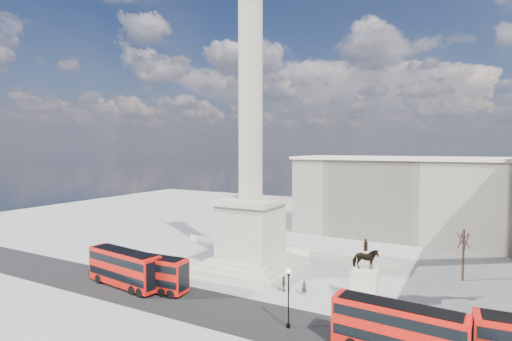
{
  "coord_description": "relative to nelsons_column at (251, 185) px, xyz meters",
  "views": [
    {
      "loc": [
        29.55,
        -46.99,
        18.54
      ],
      "look_at": [
        2.0,
        3.06,
        15.24
      ],
      "focal_mm": 28.0,
      "sensor_mm": 36.0,
      "label": 1
    }
  ],
  "objects": [
    {
      "name": "ground",
      "position": [
        0.0,
        -5.0,
        -12.92
      ],
      "size": [
        180.0,
        180.0,
        0.0
      ],
      "primitive_type": "plane",
      "color": "#A09E98",
      "rests_on": "ground"
    },
    {
      "name": "asphalt_road",
      "position": [
        5.0,
        -15.0,
        -12.91
      ],
      "size": [
        120.0,
        9.0,
        0.01
      ],
      "primitive_type": "cube",
      "color": "black",
      "rests_on": "ground"
    },
    {
      "name": "nelsons_column",
      "position": [
        0.0,
        0.0,
        0.0
      ],
      "size": [
        14.0,
        14.0,
        49.85
      ],
      "color": "#BDB39D",
      "rests_on": "ground"
    },
    {
      "name": "balustrade_wall",
      "position": [
        0.0,
        11.0,
        -12.37
      ],
      "size": [
        40.0,
        0.6,
        1.1
      ],
      "primitive_type": "cube",
      "color": "beige",
      "rests_on": "ground"
    },
    {
      "name": "building_northeast",
      "position": [
        20.0,
        35.0,
        -4.59
      ],
      "size": [
        51.0,
        17.0,
        16.6
      ],
      "color": "#BCB29A",
      "rests_on": "ground"
    },
    {
      "name": "red_bus_a",
      "position": [
        -10.91,
        -14.77,
        -10.36
      ],
      "size": [
        12.29,
        4.23,
        4.88
      ],
      "rotation": [
        0.0,
        0.0,
        -0.13
      ],
      "color": "red",
      "rests_on": "ground"
    },
    {
      "name": "red_bus_b",
      "position": [
        -7.23,
        -14.16,
        -10.52
      ],
      "size": [
        11.42,
        3.31,
        4.57
      ],
      "rotation": [
        0.0,
        0.0,
        0.06
      ],
      "color": "red",
      "rests_on": "ground"
    },
    {
      "name": "red_bus_c",
      "position": [
        24.05,
        -15.72,
        -10.46
      ],
      "size": [
        11.7,
        3.42,
        4.68
      ],
      "rotation": [
        0.0,
        0.0,
        -0.07
      ],
      "color": "red",
      "rests_on": "ground"
    },
    {
      "name": "victorian_lamp",
      "position": [
        13.19,
        -15.35,
        -9.26
      ],
      "size": [
        0.53,
        0.53,
        6.21
      ],
      "rotation": [
        0.0,
        0.0,
        -0.31
      ],
      "color": "black",
      "rests_on": "ground"
    },
    {
      "name": "equestrian_statue",
      "position": [
        18.44,
        -4.81,
        -10.25
      ],
      "size": [
        3.69,
        2.76,
        7.76
      ],
      "color": "beige",
      "rests_on": "ground"
    },
    {
      "name": "bare_tree_far",
      "position": [
        28.46,
        9.71,
        -6.95
      ],
      "size": [
        1.85,
        1.85,
        7.57
      ],
      "rotation": [
        0.0,
        0.0,
        0.08
      ],
      "color": "#332319",
      "rests_on": "ground"
    },
    {
      "name": "pedestrian_walking",
      "position": [
        11.19,
        -6.06,
        -12.01
      ],
      "size": [
        0.76,
        0.62,
        1.81
      ],
      "primitive_type": "imported",
      "rotation": [
        0.0,
        0.0,
        0.33
      ],
      "color": "#222823",
      "rests_on": "ground"
    },
    {
      "name": "pedestrian_standing",
      "position": [
        23.87,
        -7.58,
        -12.06
      ],
      "size": [
        0.92,
        0.77,
        1.71
      ],
      "primitive_type": "imported",
      "rotation": [
        0.0,
        0.0,
        3.29
      ],
      "color": "#222823",
      "rests_on": "ground"
    },
    {
      "name": "pedestrian_crossing",
      "position": [
        8.35,
        -6.05,
        -11.95
      ],
      "size": [
        0.95,
        1.22,
        1.94
      ],
      "primitive_type": "imported",
      "rotation": [
        0.0,
        0.0,
        2.06
      ],
      "color": "#222823",
      "rests_on": "ground"
    }
  ]
}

